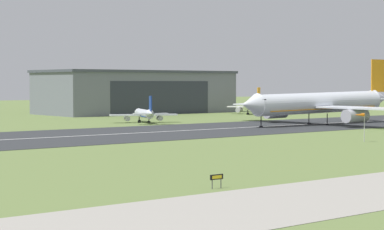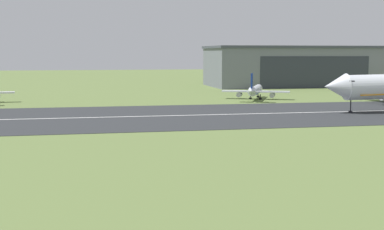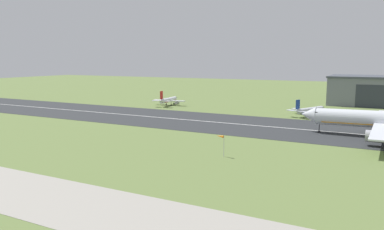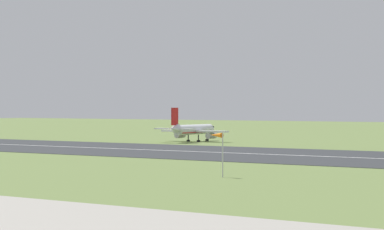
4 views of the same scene
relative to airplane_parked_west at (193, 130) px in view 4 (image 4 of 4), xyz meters
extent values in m
cube|color=#2B2D30|center=(14.90, -36.86, -2.76)|extent=(463.25, 42.17, 0.06)
cube|color=silver|center=(14.90, -36.86, -2.72)|extent=(416.93, 0.70, 0.01)
cylinder|color=silver|center=(-0.02, 0.31, 0.10)|extent=(3.48, 14.59, 2.34)
cone|color=silver|center=(-0.68, 8.57, 0.10)|extent=(2.50, 2.28, 2.34)
cone|color=silver|center=(0.66, -8.29, 0.52)|extent=(2.32, 2.96, 2.10)
cube|color=black|center=(-0.59, 7.41, 0.57)|extent=(2.07, 1.25, 0.44)
cube|color=red|center=(-0.02, 0.31, -0.54)|extent=(3.25, 13.14, 0.20)
cube|color=silver|center=(4.86, 0.99, -0.31)|extent=(7.66, 2.91, 0.40)
cylinder|color=#A8A8B2|center=(4.22, 1.41, -1.29)|extent=(1.69, 3.14, 1.45)
cube|color=silver|center=(-4.95, 0.21, -0.31)|extent=(7.66, 2.91, 0.40)
cylinder|color=#A8A8B2|center=(-4.39, 0.72, -1.29)|extent=(1.69, 3.14, 1.45)
cube|color=red|center=(0.63, -7.87, 3.25)|extent=(0.48, 2.56, 3.97)
cube|color=silver|center=(3.61, -8.03, 0.45)|extent=(3.74, 2.50, 0.24)
cube|color=silver|center=(-2.29, -8.50, 0.45)|extent=(3.74, 2.50, 0.24)
cylinder|color=black|center=(-0.50, 6.32, -1.93)|extent=(0.24, 0.24, 1.72)
cylinder|color=black|center=(-0.50, 6.32, -2.57)|extent=(0.84, 0.84, 0.44)
cylinder|color=black|center=(1.39, 0.21, -1.93)|extent=(0.24, 0.24, 1.72)
cylinder|color=black|center=(1.39, 0.21, -2.57)|extent=(0.84, 0.84, 0.44)
cylinder|color=black|center=(-1.41, -0.01, -1.93)|extent=(0.24, 0.24, 1.72)
cylinder|color=black|center=(-1.41, -0.01, -2.57)|extent=(0.84, 0.84, 0.44)
cylinder|color=#B7B7BC|center=(65.23, -82.39, -0.17)|extent=(0.14, 0.14, 5.24)
cone|color=orange|center=(64.03, -82.11, 2.21)|extent=(2.23, 1.07, 0.60)
camera|label=1|loc=(-44.77, -168.86, 8.04)|focal=70.00mm
camera|label=2|loc=(26.46, -141.86, 9.79)|focal=50.00mm
camera|label=3|loc=(99.39, -165.06, 20.87)|focal=35.00mm
camera|label=4|loc=(126.44, -171.19, 5.77)|focal=85.00mm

